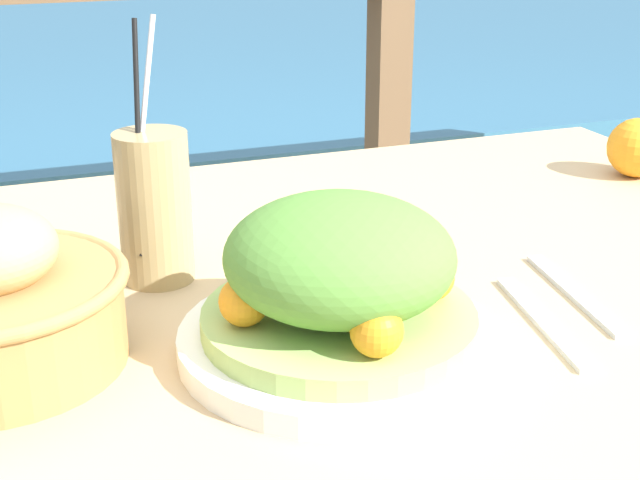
{
  "coord_description": "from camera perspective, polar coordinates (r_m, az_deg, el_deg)",
  "views": [
    {
      "loc": [
        -0.3,
        -0.74,
        1.08
      ],
      "look_at": [
        -0.03,
        -0.03,
        0.78
      ],
      "focal_mm": 50.0,
      "sensor_mm": 36.0,
      "label": 1
    }
  ],
  "objects": [
    {
      "name": "salad_plate",
      "position": [
        0.72,
        1.24,
        -3.13
      ],
      "size": [
        0.27,
        0.27,
        0.13
      ],
      "color": "white",
      "rests_on": "patio_table"
    },
    {
      "name": "patio_table",
      "position": [
        0.91,
        1.12,
        -7.81
      ],
      "size": [
        1.19,
        0.87,
        0.72
      ],
      "color": "tan",
      "rests_on": "ground_plane"
    },
    {
      "name": "knife",
      "position": [
        0.87,
        15.99,
        -3.31
      ],
      "size": [
        0.04,
        0.18,
        0.0
      ],
      "color": "silver",
      "rests_on": "patio_table"
    },
    {
      "name": "orange_near_basket",
      "position": [
        1.26,
        19.64,
        5.59
      ],
      "size": [
        0.08,
        0.08,
        0.08
      ],
      "color": "orange",
      "rests_on": "patio_table"
    },
    {
      "name": "railing_fence",
      "position": [
        1.68,
        -10.01,
        8.69
      ],
      "size": [
        2.8,
        0.08,
        1.0
      ],
      "color": "brown",
      "rests_on": "ground_plane"
    },
    {
      "name": "sea_backdrop",
      "position": [
        4.21,
        -16.26,
        8.86
      ],
      "size": [
        12.0,
        4.0,
        0.45
      ],
      "color": "teal",
      "rests_on": "ground_plane"
    },
    {
      "name": "drink_glass",
      "position": [
        0.87,
        -10.56,
        2.11
      ],
      "size": [
        0.07,
        0.07,
        0.25
      ],
      "color": "tan",
      "rests_on": "patio_table"
    },
    {
      "name": "fork",
      "position": [
        0.81,
        14.05,
        -5.06
      ],
      "size": [
        0.05,
        0.18,
        0.0
      ],
      "color": "silver",
      "rests_on": "patio_table"
    }
  ]
}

